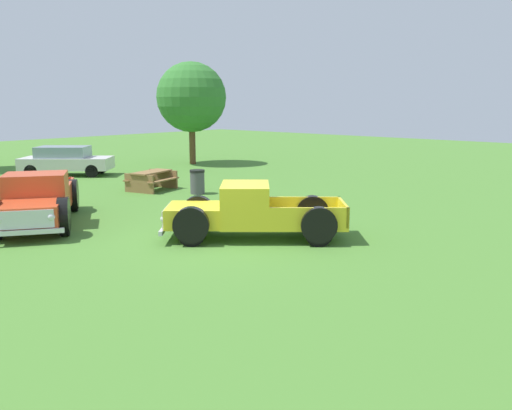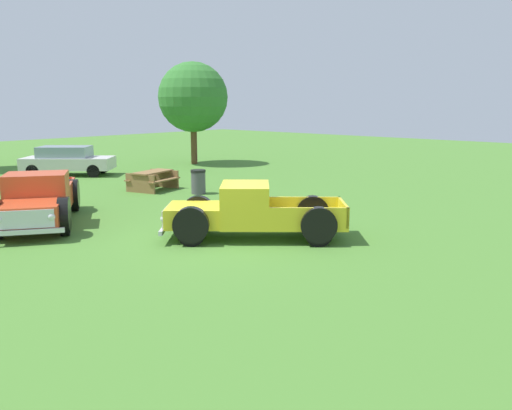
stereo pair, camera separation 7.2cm
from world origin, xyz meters
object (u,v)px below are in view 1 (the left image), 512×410
object	(u,v)px
pickup_truck_foreground	(243,213)
picnic_table	(152,178)
sedan_distant_a	(66,160)
oak_tree_center	(191,97)
pickup_truck_behind_left	(37,201)
trash_can	(197,182)

from	to	relation	value
pickup_truck_foreground	picnic_table	bearing A→B (deg)	67.94
sedan_distant_a	oak_tree_center	world-z (taller)	oak_tree_center
picnic_table	oak_tree_center	world-z (taller)	oak_tree_center
pickup_truck_behind_left	picnic_table	world-z (taller)	pickup_truck_behind_left
picnic_table	trash_can	bearing A→B (deg)	-72.77
pickup_truck_foreground	trash_can	size ratio (longest dim) A/B	4.95
sedan_distant_a	picnic_table	distance (m)	6.70
pickup_truck_foreground	oak_tree_center	xyz separation A→B (m)	(10.70, 13.82, 3.11)
picnic_table	sedan_distant_a	bearing A→B (deg)	90.13
picnic_table	pickup_truck_foreground	bearing A→B (deg)	-112.06
pickup_truck_foreground	trash_can	bearing A→B (deg)	57.01
trash_can	picnic_table	bearing A→B (deg)	107.23
sedan_distant_a	trash_can	size ratio (longest dim) A/B	4.58
pickup_truck_foreground	pickup_truck_behind_left	distance (m)	6.15
oak_tree_center	trash_can	bearing A→B (deg)	-131.07
trash_can	pickup_truck_behind_left	bearing A→B (deg)	-174.66
pickup_truck_behind_left	oak_tree_center	world-z (taller)	oak_tree_center
pickup_truck_behind_left	oak_tree_center	size ratio (longest dim) A/B	0.89
pickup_truck_foreground	sedan_distant_a	bearing A→B (deg)	77.54
pickup_truck_foreground	picnic_table	xyz separation A→B (m)	(3.29, 8.11, -0.20)
pickup_truck_foreground	sedan_distant_a	size ratio (longest dim) A/B	1.08
pickup_truck_behind_left	trash_can	distance (m)	6.90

